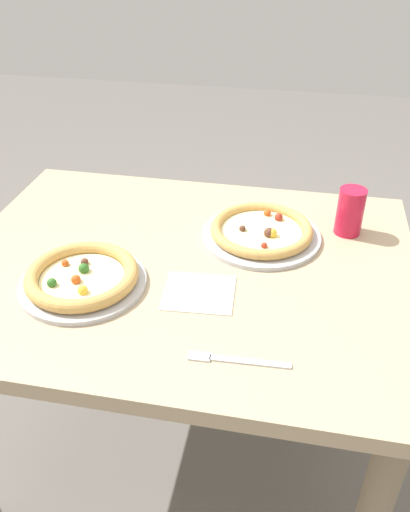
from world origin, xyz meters
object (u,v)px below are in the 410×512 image
pizza_near (82,278)px  fork (234,360)px  pizza_far (261,232)px  drink_cup_colored (350,211)px

pizza_near → fork: pizza_near is taller
pizza_near → fork: bearing=-24.7°
pizza_far → fork: size_ratio=1.56×
pizza_near → drink_cup_colored: 0.71m
pizza_near → drink_cup_colored: bearing=30.4°
pizza_far → fork: (-0.01, -0.46, -0.02)m
pizza_far → fork: 0.46m
pizza_near → fork: (0.38, -0.18, -0.02)m
pizza_far → pizza_near: bearing=-143.5°
fork → pizza_far: bearing=89.4°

